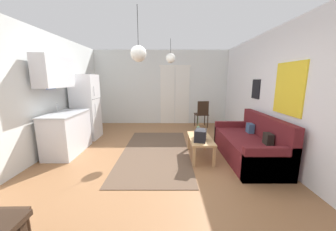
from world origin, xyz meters
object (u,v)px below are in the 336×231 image
(couch, at_px, (250,146))
(pendant_lamp_near, at_px, (138,54))
(refrigerator, at_px, (86,107))
(pendant_lamp_far, at_px, (170,58))
(bamboo_vase, at_px, (197,131))
(accent_chair, at_px, (202,113))
(handbag, at_px, (200,135))
(coffee_table, at_px, (200,140))

(couch, relative_size, pendant_lamp_near, 2.46)
(couch, xyz_separation_m, refrigerator, (-3.97, 1.42, 0.59))
(couch, bearing_deg, pendant_lamp_far, 139.56)
(bamboo_vase, distance_m, refrigerator, 3.15)
(couch, distance_m, accent_chair, 2.67)
(handbag, relative_size, accent_chair, 0.39)
(bamboo_vase, distance_m, accent_chair, 2.42)
(bamboo_vase, xyz_separation_m, handbag, (0.00, -0.33, 0.01))
(accent_chair, bearing_deg, pendant_lamp_far, 40.96)
(pendant_lamp_near, bearing_deg, handbag, 35.17)
(coffee_table, relative_size, pendant_lamp_far, 1.62)
(couch, xyz_separation_m, accent_chair, (-0.56, 2.61, 0.22))
(accent_chair, bearing_deg, coffee_table, 72.41)
(couch, height_order, bamboo_vase, couch)
(bamboo_vase, relative_size, pendant_lamp_near, 0.55)
(couch, xyz_separation_m, coffee_table, (-1.03, 0.11, 0.08))
(pendant_lamp_near, bearing_deg, couch, 21.61)
(refrigerator, relative_size, accent_chair, 1.92)
(accent_chair, bearing_deg, couch, 95.21)
(couch, height_order, coffee_table, couch)
(coffee_table, relative_size, handbag, 2.73)
(couch, height_order, refrigerator, refrigerator)
(couch, relative_size, coffee_table, 1.93)
(coffee_table, height_order, pendant_lamp_far, pendant_lamp_far)
(refrigerator, xyz_separation_m, pendant_lamp_far, (2.32, -0.02, 1.29))
(bamboo_vase, xyz_separation_m, accent_chair, (0.51, 2.37, -0.02))
(refrigerator, height_order, pendant_lamp_far, pendant_lamp_far)
(coffee_table, xyz_separation_m, pendant_lamp_near, (-1.11, -0.95, 1.64))
(accent_chair, distance_m, pendant_lamp_near, 4.08)
(coffee_table, xyz_separation_m, pendant_lamp_far, (-0.62, 1.30, 1.81))
(accent_chair, xyz_separation_m, pendant_lamp_near, (-1.59, -3.45, 1.49))
(couch, height_order, pendant_lamp_far, pendant_lamp_far)
(refrigerator, bearing_deg, bamboo_vase, -22.27)
(coffee_table, bearing_deg, accent_chair, 79.26)
(bamboo_vase, xyz_separation_m, pendant_lamp_near, (-1.07, -1.09, 1.47))
(bamboo_vase, relative_size, handbag, 1.19)
(handbag, distance_m, pendant_lamp_far, 2.29)
(handbag, height_order, accent_chair, accent_chair)
(couch, distance_m, handbag, 1.10)
(accent_chair, bearing_deg, pendant_lamp_near, 58.50)
(refrigerator, xyz_separation_m, accent_chair, (3.41, 1.18, -0.37))
(pendant_lamp_near, bearing_deg, coffee_table, 40.64)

